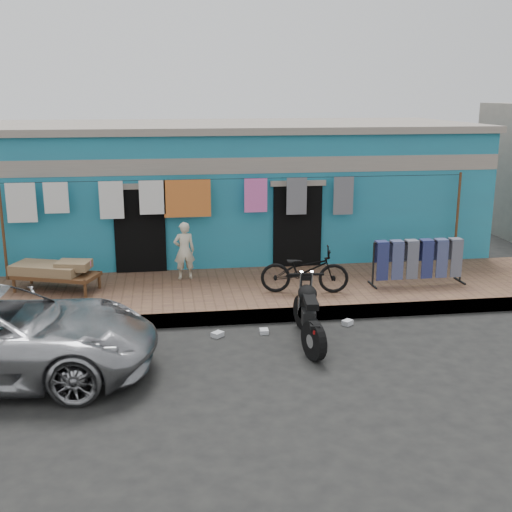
{
  "coord_description": "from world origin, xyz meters",
  "views": [
    {
      "loc": [
        -1.65,
        -9.42,
        4.1
      ],
      "look_at": [
        0.0,
        2.0,
        1.15
      ],
      "focal_mm": 45.0,
      "sensor_mm": 36.0,
      "label": 1
    }
  ],
  "objects_px": {
    "seated_person": "(184,251)",
    "bicycle": "(305,265)",
    "charpoy": "(57,276)",
    "jeans_rack": "(418,261)",
    "motorcycle": "(309,313)"
  },
  "relations": [
    {
      "from": "seated_person",
      "to": "bicycle",
      "type": "relative_size",
      "value": 0.72
    },
    {
      "from": "charpoy",
      "to": "jeans_rack",
      "type": "xyz_separation_m",
      "value": [
        7.31,
        -0.6,
        0.19
      ]
    },
    {
      "from": "bicycle",
      "to": "jeans_rack",
      "type": "xyz_separation_m",
      "value": [
        2.43,
        0.24,
        -0.07
      ]
    },
    {
      "from": "charpoy",
      "to": "jeans_rack",
      "type": "bearing_deg",
      "value": -4.67
    },
    {
      "from": "bicycle",
      "to": "motorcycle",
      "type": "relative_size",
      "value": 0.98
    },
    {
      "from": "charpoy",
      "to": "bicycle",
      "type": "bearing_deg",
      "value": -9.71
    },
    {
      "from": "seated_person",
      "to": "bicycle",
      "type": "distance_m",
      "value": 2.65
    },
    {
      "from": "bicycle",
      "to": "motorcycle",
      "type": "bearing_deg",
      "value": 179.5
    },
    {
      "from": "jeans_rack",
      "to": "motorcycle",
      "type": "bearing_deg",
      "value": -140.89
    },
    {
      "from": "seated_person",
      "to": "charpoy",
      "type": "bearing_deg",
      "value": 3.86
    },
    {
      "from": "seated_person",
      "to": "motorcycle",
      "type": "height_order",
      "value": "seated_person"
    },
    {
      "from": "seated_person",
      "to": "jeans_rack",
      "type": "relative_size",
      "value": 0.61
    },
    {
      "from": "charpoy",
      "to": "jeans_rack",
      "type": "relative_size",
      "value": 0.94
    },
    {
      "from": "bicycle",
      "to": "jeans_rack",
      "type": "height_order",
      "value": "bicycle"
    },
    {
      "from": "bicycle",
      "to": "jeans_rack",
      "type": "relative_size",
      "value": 0.85
    }
  ]
}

